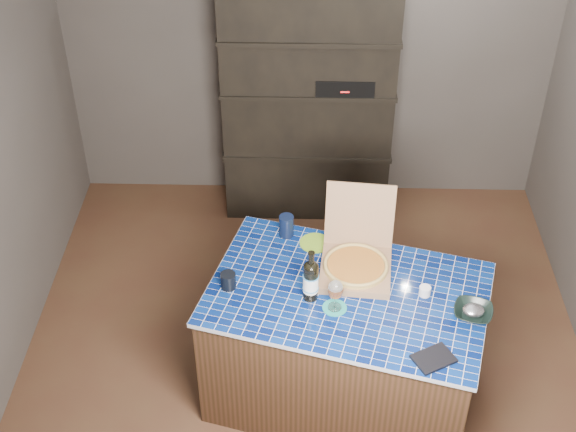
{
  "coord_description": "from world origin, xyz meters",
  "views": [
    {
      "loc": [
        -0.01,
        -3.46,
        3.8
      ],
      "look_at": [
        -0.1,
        0.0,
        1.07
      ],
      "focal_mm": 50.0,
      "sensor_mm": 36.0,
      "label": 1
    }
  ],
  "objects_px": {
    "pizza_box": "(356,262)",
    "bowl": "(473,312)",
    "dvd_case": "(434,359)",
    "kitchen_island": "(345,344)",
    "wine_glass": "(335,290)",
    "mead_bottle": "(311,280)"
  },
  "relations": [
    {
      "from": "kitchen_island",
      "to": "wine_glass",
      "type": "distance_m",
      "value": 0.56
    },
    {
      "from": "mead_bottle",
      "to": "wine_glass",
      "type": "relative_size",
      "value": 1.72
    },
    {
      "from": "kitchen_island",
      "to": "wine_glass",
      "type": "bearing_deg",
      "value": -105.72
    },
    {
      "from": "mead_bottle",
      "to": "wine_glass",
      "type": "height_order",
      "value": "mead_bottle"
    },
    {
      "from": "dvd_case",
      "to": "bowl",
      "type": "distance_m",
      "value": 0.39
    },
    {
      "from": "kitchen_island",
      "to": "dvd_case",
      "type": "xyz_separation_m",
      "value": [
        0.41,
        -0.47,
        0.41
      ]
    },
    {
      "from": "wine_glass",
      "to": "dvd_case",
      "type": "height_order",
      "value": "wine_glass"
    },
    {
      "from": "mead_bottle",
      "to": "wine_glass",
      "type": "distance_m",
      "value": 0.15
    },
    {
      "from": "pizza_box",
      "to": "dvd_case",
      "type": "bearing_deg",
      "value": -55.55
    },
    {
      "from": "pizza_box",
      "to": "mead_bottle",
      "type": "xyz_separation_m",
      "value": [
        -0.25,
        -0.22,
        0.07
      ]
    },
    {
      "from": "kitchen_island",
      "to": "mead_bottle",
      "type": "xyz_separation_m",
      "value": [
        -0.2,
        -0.04,
        0.53
      ]
    },
    {
      "from": "pizza_box",
      "to": "mead_bottle",
      "type": "bearing_deg",
      "value": -132.86
    },
    {
      "from": "pizza_box",
      "to": "bowl",
      "type": "height_order",
      "value": "pizza_box"
    },
    {
      "from": "pizza_box",
      "to": "bowl",
      "type": "bearing_deg",
      "value": -24.06
    },
    {
      "from": "kitchen_island",
      "to": "bowl",
      "type": "distance_m",
      "value": 0.79
    },
    {
      "from": "dvd_case",
      "to": "kitchen_island",
      "type": "bearing_deg",
      "value": -167.76
    },
    {
      "from": "kitchen_island",
      "to": "dvd_case",
      "type": "relative_size",
      "value": 8.57
    },
    {
      "from": "kitchen_island",
      "to": "dvd_case",
      "type": "bearing_deg",
      "value": -33.83
    },
    {
      "from": "pizza_box",
      "to": "bowl",
      "type": "relative_size",
      "value": 2.5
    },
    {
      "from": "pizza_box",
      "to": "wine_glass",
      "type": "relative_size",
      "value": 2.72
    },
    {
      "from": "pizza_box",
      "to": "dvd_case",
      "type": "distance_m",
      "value": 0.74
    },
    {
      "from": "pizza_box",
      "to": "wine_glass",
      "type": "bearing_deg",
      "value": -106.62
    }
  ]
}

